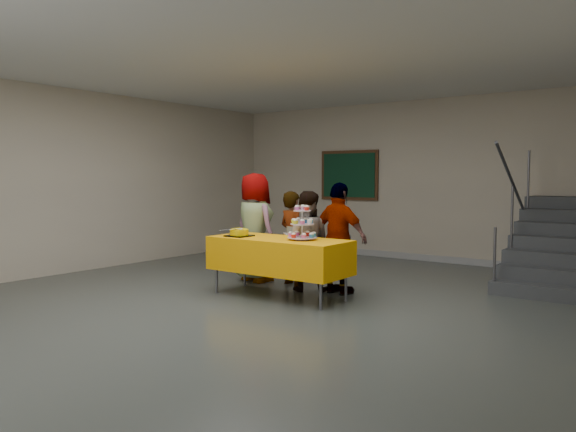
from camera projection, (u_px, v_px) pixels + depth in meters
name	position (u px, v px, depth m)	size (l,w,h in m)	color
room_shell	(243.00, 128.00, 6.45)	(10.00, 10.04, 3.02)	#4C514C
bake_table	(279.00, 255.00, 7.30)	(1.88, 0.78, 0.77)	#595960
cupcake_stand	(302.00, 227.00, 7.10)	(0.38, 0.38, 0.44)	silver
bear_cake	(239.00, 232.00, 7.52)	(0.32, 0.36, 0.12)	black
schoolchild_a	(255.00, 227.00, 8.42)	(0.79, 0.52, 1.63)	slate
schoolchild_b	(292.00, 238.00, 8.12)	(0.50, 0.33, 1.36)	slate
schoolchild_c	(306.00, 241.00, 7.70)	(0.67, 0.52, 1.38)	slate
schoolchild_d	(339.00, 238.00, 7.49)	(0.88, 0.37, 1.50)	slate
staircase	(565.00, 250.00, 8.27)	(1.30, 2.40, 2.04)	#424447
noticeboard	(349.00, 175.00, 11.33)	(1.30, 0.05, 1.00)	#472B16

